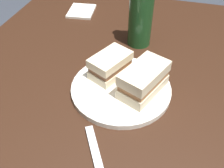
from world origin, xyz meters
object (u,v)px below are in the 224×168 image
at_px(sandwich_half_left, 144,80).
at_px(fork, 98,164).
at_px(napkin, 81,11).
at_px(plate, 121,88).
at_px(cider_bottle, 141,13).
at_px(sandwich_half_right, 110,65).

xyz_separation_m(sandwich_half_left, fork, (0.21, -0.05, -0.05)).
bearing_deg(fork, napkin, -7.25).
relative_size(sandwich_half_left, fork, 0.78).
bearing_deg(sandwich_half_left, plate, -91.50).
relative_size(sandwich_half_left, cider_bottle, 0.56).
bearing_deg(cider_bottle, plate, -0.20).
bearing_deg(plate, sandwich_half_left, 88.50).
bearing_deg(napkin, sandwich_half_left, 38.77).
relative_size(sandwich_half_right, cider_bottle, 0.48).
xyz_separation_m(cider_bottle, napkin, (-0.15, -0.24, -0.10)).
xyz_separation_m(cider_bottle, fork, (0.43, 0.01, -0.10)).
height_order(sandwich_half_right, napkin, sandwich_half_right).
height_order(cider_bottle, fork, cider_bottle).
bearing_deg(napkin, sandwich_half_right, 31.90).
relative_size(plate, fork, 1.37).
distance_m(plate, cider_bottle, 0.24).
distance_m(plate, sandwich_half_right, 0.06).
relative_size(cider_bottle, fork, 1.41).
distance_m(sandwich_half_right, cider_bottle, 0.20).
xyz_separation_m(plate, sandwich_half_left, (0.00, 0.05, 0.04)).
relative_size(sandwich_half_right, fork, 0.68).
distance_m(plate, napkin, 0.44).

